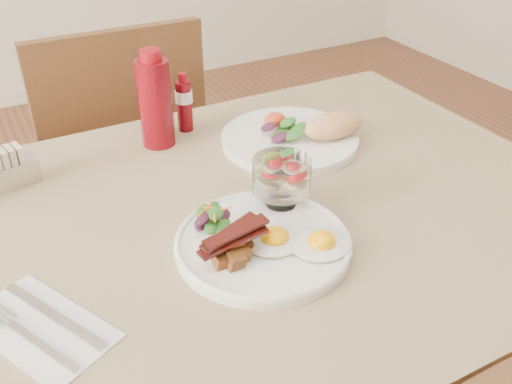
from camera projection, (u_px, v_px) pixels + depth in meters
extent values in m
cylinder|color=brown|center=(352.00, 211.00, 1.69)|extent=(0.06, 0.06, 0.71)
cube|color=brown|center=(220.00, 230.00, 0.98)|extent=(1.30, 0.85, 0.04)
cube|color=#8F7E58|center=(219.00, 220.00, 0.97)|extent=(1.33, 0.88, 0.00)
cylinder|color=brown|center=(82.00, 285.00, 1.61)|extent=(0.04, 0.04, 0.45)
cylinder|color=brown|center=(199.00, 248.00, 1.75)|extent=(0.04, 0.04, 0.45)
cylinder|color=brown|center=(55.00, 220.00, 1.87)|extent=(0.04, 0.04, 0.45)
cylinder|color=brown|center=(159.00, 192.00, 2.02)|extent=(0.04, 0.04, 0.45)
cube|color=brown|center=(115.00, 168.00, 1.68)|extent=(0.42, 0.42, 0.03)
cube|color=brown|center=(125.00, 123.00, 1.41)|extent=(0.42, 0.03, 0.46)
cylinder|color=white|center=(263.00, 244.00, 0.90)|extent=(0.28, 0.28, 0.02)
ellipsoid|color=silver|center=(321.00, 244.00, 0.88)|extent=(0.10, 0.09, 0.01)
ellipsoid|color=#FEA605|center=(322.00, 241.00, 0.88)|extent=(0.05, 0.05, 0.03)
ellipsoid|color=silver|center=(275.00, 240.00, 0.89)|extent=(0.10, 0.09, 0.01)
ellipsoid|color=#FEA605|center=(275.00, 237.00, 0.89)|extent=(0.05, 0.05, 0.03)
cube|color=brown|center=(226.00, 250.00, 0.86)|extent=(0.03, 0.03, 0.02)
cube|color=brown|center=(241.00, 253.00, 0.85)|extent=(0.03, 0.03, 0.02)
cube|color=brown|center=(221.00, 261.00, 0.84)|extent=(0.03, 0.03, 0.02)
cube|color=brown|center=(243.00, 245.00, 0.87)|extent=(0.03, 0.03, 0.02)
cube|color=brown|center=(235.00, 260.00, 0.84)|extent=(0.03, 0.03, 0.02)
cube|color=brown|center=(216.00, 251.00, 0.86)|extent=(0.03, 0.03, 0.02)
cube|color=brown|center=(236.00, 242.00, 0.85)|extent=(0.03, 0.03, 0.02)
cube|color=#46100B|center=(230.00, 241.00, 0.84)|extent=(0.11, 0.04, 0.01)
cube|color=#46100B|center=(235.00, 240.00, 0.84)|extent=(0.11, 0.03, 0.01)
cube|color=#46100B|center=(230.00, 232.00, 0.84)|extent=(0.11, 0.05, 0.01)
cube|color=#46100B|center=(236.00, 232.00, 0.84)|extent=(0.11, 0.03, 0.01)
ellipsoid|color=#174913|center=(213.00, 226.00, 0.92)|extent=(0.04, 0.03, 0.01)
ellipsoid|color=#174913|center=(218.00, 217.00, 0.93)|extent=(0.04, 0.03, 0.01)
ellipsoid|color=#371125|center=(201.00, 223.00, 0.92)|extent=(0.03, 0.03, 0.01)
ellipsoid|color=#174913|center=(222.00, 226.00, 0.91)|extent=(0.04, 0.03, 0.01)
ellipsoid|color=#174913|center=(212.00, 226.00, 0.90)|extent=(0.04, 0.03, 0.01)
ellipsoid|color=#371125|center=(224.00, 215.00, 0.92)|extent=(0.03, 0.02, 0.01)
ellipsoid|color=#174913|center=(204.00, 212.00, 0.92)|extent=(0.04, 0.03, 0.01)
ellipsoid|color=#174913|center=(213.00, 208.00, 0.93)|extent=(0.03, 0.03, 0.01)
ellipsoid|color=#371125|center=(203.00, 219.00, 0.90)|extent=(0.03, 0.02, 0.01)
ellipsoid|color=#174913|center=(216.00, 213.00, 0.90)|extent=(0.04, 0.03, 0.01)
cylinder|color=orange|center=(214.00, 208.00, 0.91)|extent=(0.03, 0.03, 0.01)
cylinder|color=orange|center=(205.00, 210.00, 0.91)|extent=(0.03, 0.02, 0.01)
cylinder|color=orange|center=(220.00, 210.00, 0.91)|extent=(0.04, 0.01, 0.01)
cylinder|color=orange|center=(214.00, 214.00, 0.90)|extent=(0.02, 0.04, 0.01)
cylinder|color=white|center=(281.00, 200.00, 0.98)|extent=(0.05, 0.05, 0.01)
cylinder|color=white|center=(281.00, 193.00, 0.97)|extent=(0.02, 0.02, 0.02)
cylinder|color=white|center=(282.00, 175.00, 0.95)|extent=(0.10, 0.10, 0.06)
cylinder|color=beige|center=(272.00, 179.00, 0.97)|extent=(0.03, 0.03, 0.01)
cylinder|color=beige|center=(292.00, 180.00, 0.95)|extent=(0.03, 0.03, 0.01)
cylinder|color=beige|center=(281.00, 171.00, 0.97)|extent=(0.03, 0.03, 0.01)
cylinder|color=#9DC03A|center=(274.00, 163.00, 0.96)|extent=(0.04, 0.04, 0.01)
cone|color=red|center=(291.00, 167.00, 0.94)|extent=(0.03, 0.03, 0.03)
cone|color=red|center=(273.00, 164.00, 0.93)|extent=(0.03, 0.03, 0.03)
cone|color=red|center=(283.00, 155.00, 0.95)|extent=(0.03, 0.03, 0.03)
ellipsoid|color=#388B32|center=(285.00, 154.00, 0.93)|extent=(0.02, 0.01, 0.00)
ellipsoid|color=#388B32|center=(290.00, 151.00, 0.93)|extent=(0.02, 0.01, 0.00)
cylinder|color=white|center=(290.00, 139.00, 1.20)|extent=(0.29, 0.29, 0.02)
ellipsoid|color=#174913|center=(280.00, 135.00, 1.19)|extent=(0.05, 0.03, 0.01)
ellipsoid|color=#174913|center=(287.00, 126.00, 1.21)|extent=(0.04, 0.03, 0.01)
ellipsoid|color=#371125|center=(280.00, 137.00, 1.16)|extent=(0.04, 0.03, 0.01)
ellipsoid|color=#174913|center=(293.00, 135.00, 1.16)|extent=(0.04, 0.03, 0.01)
ellipsoid|color=#174913|center=(299.00, 127.00, 1.19)|extent=(0.04, 0.03, 0.01)
ellipsoid|color=#371125|center=(268.00, 127.00, 1.19)|extent=(0.04, 0.03, 0.01)
ellipsoid|color=#174913|center=(288.00, 122.00, 1.19)|extent=(0.04, 0.03, 0.01)
ellipsoid|color=red|center=(275.00, 122.00, 1.22)|extent=(0.05, 0.04, 0.03)
ellipsoid|color=tan|center=(335.00, 124.00, 1.18)|extent=(0.15, 0.08, 0.06)
cylinder|color=#5E050D|center=(155.00, 104.00, 1.15)|extent=(0.08, 0.08, 0.18)
cylinder|color=maroon|center=(150.00, 55.00, 1.10)|extent=(0.05, 0.05, 0.02)
cylinder|color=#5E050D|center=(184.00, 106.00, 1.23)|extent=(0.04, 0.04, 0.11)
cylinder|color=white|center=(184.00, 96.00, 1.22)|extent=(0.04, 0.04, 0.03)
cylinder|color=maroon|center=(182.00, 78.00, 1.19)|extent=(0.02, 0.02, 0.02)
cube|color=#BCBDC1|center=(15.00, 173.00, 1.06)|extent=(0.09, 0.06, 0.05)
cube|color=beige|center=(4.00, 162.00, 1.04)|extent=(0.02, 0.04, 0.05)
cube|color=beige|center=(12.00, 160.00, 1.04)|extent=(0.02, 0.04, 0.05)
cube|color=beige|center=(19.00, 157.00, 1.05)|extent=(0.02, 0.04, 0.05)
cube|color=silver|center=(40.00, 328.00, 0.76)|extent=(0.19, 0.24, 0.00)
cube|color=#BCBDC1|center=(54.00, 315.00, 0.77)|extent=(0.10, 0.18, 0.00)
cube|color=#BCBDC1|center=(42.00, 346.00, 0.73)|extent=(0.07, 0.13, 0.00)
cube|color=#BCBDC1|center=(1.00, 313.00, 0.78)|extent=(0.02, 0.04, 0.00)
cube|color=#BCBDC1|center=(6.00, 310.00, 0.78)|extent=(0.02, 0.04, 0.00)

